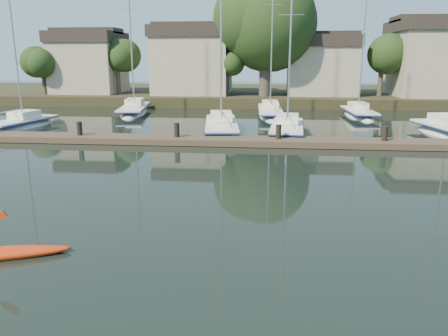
# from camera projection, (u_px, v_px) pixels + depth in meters

# --- Properties ---
(ground) EXTENTS (160.00, 160.00, 0.00)m
(ground) POSITION_uv_depth(u_px,v_px,m) (181.00, 240.00, 12.29)
(ground) COLOR black
(ground) RESTS_ON ground
(dock) EXTENTS (34.00, 2.00, 1.80)m
(dock) POSITION_uv_depth(u_px,v_px,m) (227.00, 141.00, 25.74)
(dock) COLOR #4F392D
(dock) RESTS_ON ground
(sailboat_0) EXTENTS (3.30, 7.55, 11.60)m
(sailboat_0) POSITION_uv_depth(u_px,v_px,m) (22.00, 130.00, 31.84)
(sailboat_0) COLOR white
(sailboat_0) RESTS_ON ground
(sailboat_2) EXTENTS (3.33, 9.65, 15.64)m
(sailboat_2) POSITION_uv_depth(u_px,v_px,m) (221.00, 134.00, 30.29)
(sailboat_2) COLOR white
(sailboat_2) RESTS_ON ground
(sailboat_3) EXTENTS (2.70, 8.30, 13.18)m
(sailboat_3) POSITION_uv_depth(u_px,v_px,m) (287.00, 137.00, 29.27)
(sailboat_3) COLOR white
(sailboat_3) RESTS_ON ground
(sailboat_4) EXTENTS (3.72, 8.02, 13.12)m
(sailboat_4) POSITION_uv_depth(u_px,v_px,m) (448.00, 139.00, 28.64)
(sailboat_4) COLOR white
(sailboat_4) RESTS_ON ground
(sailboat_5) EXTENTS (3.67, 9.68, 15.65)m
(sailboat_5) POSITION_uv_depth(u_px,v_px,m) (134.00, 115.00, 39.98)
(sailboat_5) COLOR white
(sailboat_5) RESTS_ON ground
(sailboat_6) EXTENTS (2.41, 10.02, 15.83)m
(sailboat_6) POSITION_uv_depth(u_px,v_px,m) (270.00, 117.00, 38.58)
(sailboat_6) COLOR white
(sailboat_6) RESTS_ON ground
(sailboat_7) EXTENTS (2.36, 7.87, 12.56)m
(sailboat_7) POSITION_uv_depth(u_px,v_px,m) (358.00, 119.00, 37.78)
(sailboat_7) COLOR white
(sailboat_7) RESTS_ON ground
(shore) EXTENTS (90.00, 25.25, 12.75)m
(shore) POSITION_uv_depth(u_px,v_px,m) (262.00, 73.00, 50.18)
(shore) COLOR #282D16
(shore) RESTS_ON ground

